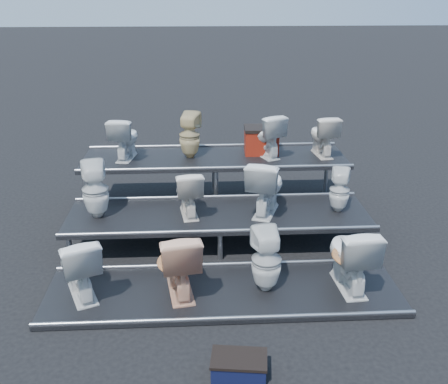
{
  "coord_description": "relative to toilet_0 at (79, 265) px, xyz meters",
  "views": [
    {
      "loc": [
        -0.27,
        -6.33,
        3.43
      ],
      "look_at": [
        0.08,
        0.1,
        0.74
      ],
      "focal_mm": 40.0,
      "sensor_mm": 36.0,
      "label": 1
    }
  ],
  "objects": [
    {
      "name": "toilet_5",
      "position": [
        1.25,
        1.3,
        0.34
      ],
      "size": [
        0.46,
        0.69,
        0.66
      ],
      "primitive_type": "imported",
      "rotation": [
        0.0,
        0.0,
        3.28
      ],
      "color": "silver",
      "rests_on": "tier_mid"
    },
    {
      "name": "toilet_8",
      "position": [
        0.25,
        2.6,
        0.74
      ],
      "size": [
        0.48,
        0.71,
        0.67
      ],
      "primitive_type": "imported",
      "rotation": [
        0.0,
        0.0,
        2.97
      ],
      "color": "silver",
      "rests_on": "tier_back"
    },
    {
      "name": "tier_front",
      "position": [
        1.66,
        0.0,
        -0.42
      ],
      "size": [
        4.2,
        1.2,
        0.06
      ],
      "primitive_type": "cube",
      "color": "black",
      "rests_on": "ground"
    },
    {
      "name": "toilet_2",
      "position": [
        2.17,
        0.0,
        0.0
      ],
      "size": [
        0.4,
        0.4,
        0.78
      ],
      "primitive_type": "imported",
      "rotation": [
        0.0,
        0.0,
        3.27
      ],
      "color": "silver",
      "rests_on": "tier_front"
    },
    {
      "name": "toilet_10",
      "position": [
        2.48,
        2.6,
        0.76
      ],
      "size": [
        0.63,
        0.78,
        0.7
      ],
      "primitive_type": "imported",
      "rotation": [
        0.0,
        0.0,
        3.54
      ],
      "color": "silver",
      "rests_on": "tier_back"
    },
    {
      "name": "toilet_11",
      "position": [
        3.4,
        2.6,
        0.74
      ],
      "size": [
        0.44,
        0.69,
        0.67
      ],
      "primitive_type": "imported",
      "rotation": [
        0.0,
        0.0,
        3.25
      ],
      "color": "silver",
      "rests_on": "tier_back"
    },
    {
      "name": "toilet_7",
      "position": [
        3.36,
        1.3,
        0.32
      ],
      "size": [
        0.35,
        0.35,
        0.62
      ],
      "primitive_type": "imported",
      "rotation": [
        0.0,
        0.0,
        2.86
      ],
      "color": "silver",
      "rests_on": "tier_mid"
    },
    {
      "name": "red_crate",
      "position": [
        2.43,
        2.76,
        0.6
      ],
      "size": [
        0.55,
        0.45,
        0.39
      ],
      "primitive_type": "cube",
      "rotation": [
        0.0,
        0.0,
        -0.04
      ],
      "color": "maroon",
      "rests_on": "tier_back"
    },
    {
      "name": "toilet_0",
      "position": [
        0.0,
        0.0,
        0.0
      ],
      "size": [
        0.7,
        0.88,
        0.78
      ],
      "primitive_type": "imported",
      "rotation": [
        0.0,
        0.0,
        3.54
      ],
      "color": "silver",
      "rests_on": "tier_front"
    },
    {
      "name": "toilet_3",
      "position": [
        3.16,
        0.0,
        0.02
      ],
      "size": [
        0.52,
        0.85,
        0.83
      ],
      "primitive_type": "imported",
      "rotation": [
        0.0,
        0.0,
        3.21
      ],
      "color": "silver",
      "rests_on": "tier_front"
    },
    {
      "name": "step_stool",
      "position": [
        1.74,
        -1.35,
        -0.36
      ],
      "size": [
        0.54,
        0.37,
        0.18
      ],
      "primitive_type": "cube",
      "rotation": [
        0.0,
        0.0,
        -0.13
      ],
      "color": "black",
      "rests_on": "ground"
    },
    {
      "name": "tier_mid",
      "position": [
        1.66,
        1.3,
        -0.22
      ],
      "size": [
        4.2,
        1.2,
        0.46
      ],
      "primitive_type": "cube",
      "color": "black",
      "rests_on": "ground"
    },
    {
      "name": "ground",
      "position": [
        1.66,
        1.3,
        -0.45
      ],
      "size": [
        80.0,
        80.0,
        0.0
      ],
      "primitive_type": "plane",
      "color": "black",
      "rests_on": "ground"
    },
    {
      "name": "toilet_9",
      "position": [
        1.27,
        2.6,
        0.77
      ],
      "size": [
        0.41,
        0.42,
        0.73
      ],
      "primitive_type": "imported",
      "rotation": [
        0.0,
        0.0,
        2.83
      ],
      "color": "#CDB780",
      "rests_on": "tier_back"
    },
    {
      "name": "toilet_1",
      "position": [
        1.15,
        0.0,
        0.02
      ],
      "size": [
        0.58,
        0.87,
        0.83
      ],
      "primitive_type": "imported",
      "rotation": [
        0.0,
        0.0,
        3.3
      ],
      "color": "#E7A985",
      "rests_on": "tier_front"
    },
    {
      "name": "toilet_4",
      "position": [
        -0.01,
        1.3,
        0.4
      ],
      "size": [
        0.43,
        0.43,
        0.79
      ],
      "primitive_type": "imported",
      "rotation": [
        0.0,
        0.0,
        3.37
      ],
      "color": "silver",
      "rests_on": "tier_mid"
    },
    {
      "name": "tier_back",
      "position": [
        1.66,
        2.6,
        -0.02
      ],
      "size": [
        4.2,
        1.2,
        0.86
      ],
      "primitive_type": "cube",
      "color": "black",
      "rests_on": "ground"
    },
    {
      "name": "toilet_6",
      "position": [
        2.32,
        1.3,
        0.4
      ],
      "size": [
        0.69,
        0.88,
        0.79
      ],
      "primitive_type": "imported",
      "rotation": [
        0.0,
        0.0,
        2.78
      ],
      "color": "silver",
      "rests_on": "tier_mid"
    }
  ]
}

